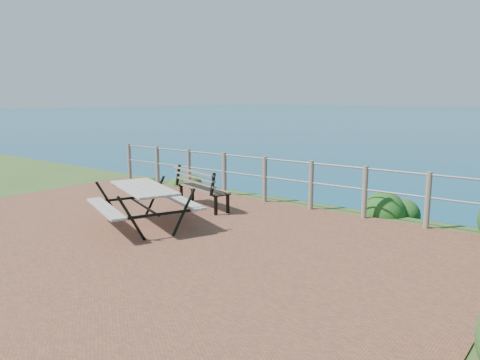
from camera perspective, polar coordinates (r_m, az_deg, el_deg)
The scene contains 6 objects.
ground at distance 7.90m, azimuth -11.23°, elevation -6.93°, with size 10.00×7.00×0.12m, color brown.
safety_railing at distance 10.20m, azimuth 3.05°, elevation 0.40°, with size 9.40×0.10×1.00m.
picnic_table at distance 8.35m, azimuth -11.61°, elevation -2.70°, with size 1.87×1.41×0.73m.
park_bench at distance 9.66m, azimuth -4.51°, elevation -0.26°, with size 1.54×0.77×0.84m.
shrub_lip_west at distance 12.32m, azimuth -7.00°, elevation -0.69°, with size 0.70×0.70×0.41m, color #244B1C.
shrub_lip_east at distance 9.83m, azimuth 17.56°, elevation -3.84°, with size 0.86×0.86×0.63m, color #184214.
Camera 1 is at (5.77, -4.88, 2.28)m, focal length 35.00 mm.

